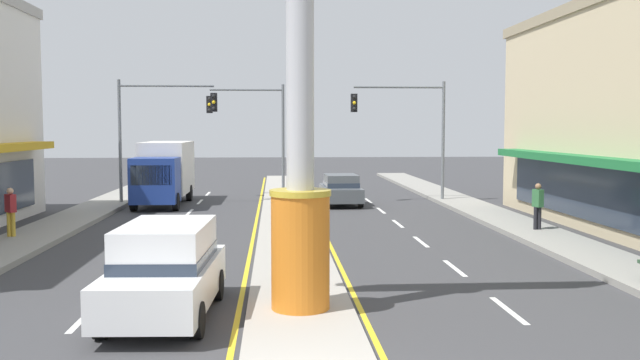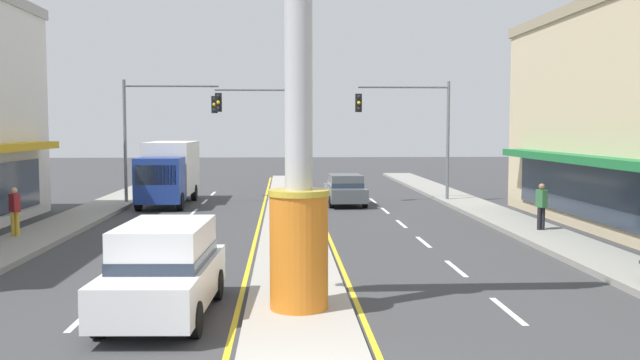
# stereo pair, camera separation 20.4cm
# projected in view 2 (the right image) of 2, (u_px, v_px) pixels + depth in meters

# --- Properties ---
(median_strip) EXTENTS (2.22, 52.00, 0.14)m
(median_strip) POSITION_uv_depth(u_px,v_px,m) (291.00, 223.00, 27.50)
(median_strip) COLOR #A39E93
(median_strip) RESTS_ON ground
(sidewalk_left) EXTENTS (2.21, 60.00, 0.18)m
(sidewalk_left) POSITION_uv_depth(u_px,v_px,m) (48.00, 232.00, 25.04)
(sidewalk_left) COLOR gray
(sidewalk_left) RESTS_ON ground
(sidewalk_right) EXTENTS (2.21, 60.00, 0.18)m
(sidewalk_right) POSITION_uv_depth(u_px,v_px,m) (527.00, 228.00, 25.98)
(sidewalk_right) COLOR gray
(sidewalk_right) RESTS_ON ground
(lane_markings) EXTENTS (8.96, 52.00, 0.01)m
(lane_markings) POSITION_uv_depth(u_px,v_px,m) (292.00, 230.00, 26.16)
(lane_markings) COLOR silver
(lane_markings) RESTS_ON ground
(district_sign) EXTENTS (6.07, 1.26, 8.39)m
(district_sign) POSITION_uv_depth(u_px,v_px,m) (299.00, 112.00, 13.98)
(district_sign) COLOR orange
(district_sign) RESTS_ON median_strip
(traffic_light_left_side) EXTENTS (4.86, 0.46, 6.20)m
(traffic_light_left_side) POSITION_uv_depth(u_px,v_px,m) (161.00, 120.00, 34.11)
(traffic_light_left_side) COLOR slate
(traffic_light_left_side) RESTS_ON ground
(traffic_light_right_side) EXTENTS (4.86, 0.46, 6.20)m
(traffic_light_right_side) POSITION_uv_depth(u_px,v_px,m) (414.00, 120.00, 35.17)
(traffic_light_right_side) COLOR slate
(traffic_light_right_side) RESTS_ON ground
(traffic_light_median_far) EXTENTS (4.20, 0.46, 6.20)m
(traffic_light_median_far) POSITION_uv_depth(u_px,v_px,m) (260.00, 121.00, 37.72)
(traffic_light_median_far) COLOR slate
(traffic_light_median_far) RESTS_ON ground
(box_truck_near_right_lane) EXTENTS (2.29, 6.91, 3.12)m
(box_truck_near_right_lane) POSITION_uv_depth(u_px,v_px,m) (169.00, 170.00, 34.84)
(box_truck_near_right_lane) COLOR navy
(box_truck_near_right_lane) RESTS_ON ground
(sedan_far_right_lane) EXTENTS (1.93, 4.35, 1.53)m
(sedan_far_right_lane) POSITION_uv_depth(u_px,v_px,m) (345.00, 189.00, 34.44)
(sedan_far_right_lane) COLOR #4C5156
(sedan_far_right_lane) RESTS_ON ground
(suv_near_left_lane) EXTENTS (2.14, 4.69, 1.90)m
(suv_near_left_lane) POSITION_uv_depth(u_px,v_px,m) (164.00, 268.00, 14.15)
(suv_near_left_lane) COLOR white
(suv_near_left_lane) RESTS_ON ground
(pedestrian_near_kerb) EXTENTS (0.44, 0.43, 1.65)m
(pedestrian_near_kerb) POSITION_uv_depth(u_px,v_px,m) (15.00, 209.00, 23.47)
(pedestrian_near_kerb) COLOR gold
(pedestrian_near_kerb) RESTS_ON sidewalk_left
(pedestrian_far_side) EXTENTS (0.32, 0.45, 1.67)m
(pedestrian_far_side) POSITION_uv_depth(u_px,v_px,m) (541.00, 204.00, 24.86)
(pedestrian_far_side) COLOR black
(pedestrian_far_side) RESTS_ON sidewalk_right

